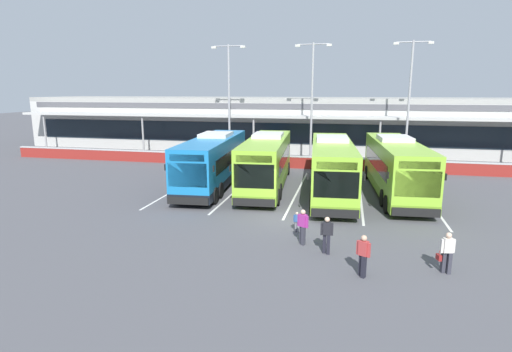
{
  "coord_description": "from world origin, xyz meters",
  "views": [
    {
      "loc": [
        3.16,
        -21.0,
        6.81
      ],
      "look_at": [
        -2.26,
        3.0,
        1.6
      ],
      "focal_mm": 28.4,
      "sensor_mm": 36.0,
      "label": 1
    }
  ],
  "objects_px": {
    "pedestrian_with_handbag": "(447,252)",
    "lamp_post_west": "(229,96)",
    "pedestrian_in_dark_coat": "(327,234)",
    "coach_bus_right_centre": "(396,168)",
    "pedestrian_approaching_bus": "(363,254)",
    "lamp_post_east": "(409,97)",
    "lamp_post_centre": "(312,96)",
    "coach_bus_leftmost": "(213,162)",
    "coach_bus_centre": "(332,168)",
    "pedestrian_child": "(297,221)",
    "pedestrian_near_bin": "(303,226)",
    "coach_bus_left_centre": "(267,163)"
  },
  "relations": [
    {
      "from": "coach_bus_right_centre",
      "to": "pedestrian_approaching_bus",
      "type": "xyz_separation_m",
      "value": [
        -2.46,
        -13.23,
        -0.91
      ]
    },
    {
      "from": "pedestrian_in_dark_coat",
      "to": "coach_bus_centre",
      "type": "bearing_deg",
      "value": 91.39
    },
    {
      "from": "lamp_post_west",
      "to": "lamp_post_centre",
      "type": "height_order",
      "value": "same"
    },
    {
      "from": "coach_bus_left_centre",
      "to": "coach_bus_centre",
      "type": "height_order",
      "value": "same"
    },
    {
      "from": "coach_bus_left_centre",
      "to": "coach_bus_right_centre",
      "type": "xyz_separation_m",
      "value": [
        8.74,
        -0.0,
        0.0
      ]
    },
    {
      "from": "pedestrian_with_handbag",
      "to": "lamp_post_centre",
      "type": "height_order",
      "value": "lamp_post_centre"
    },
    {
      "from": "pedestrian_with_handbag",
      "to": "pedestrian_child",
      "type": "relative_size",
      "value": 1.61
    },
    {
      "from": "coach_bus_leftmost",
      "to": "coach_bus_right_centre",
      "type": "bearing_deg",
      "value": 2.31
    },
    {
      "from": "pedestrian_child",
      "to": "pedestrian_near_bin",
      "type": "bearing_deg",
      "value": -73.77
    },
    {
      "from": "lamp_post_centre",
      "to": "lamp_post_west",
      "type": "bearing_deg",
      "value": -178.46
    },
    {
      "from": "pedestrian_child",
      "to": "pedestrian_with_handbag",
      "type": "bearing_deg",
      "value": -28.89
    },
    {
      "from": "coach_bus_leftmost",
      "to": "pedestrian_approaching_bus",
      "type": "distance_m",
      "value": 16.26
    },
    {
      "from": "pedestrian_with_handbag",
      "to": "coach_bus_leftmost",
      "type": "bearing_deg",
      "value": 138.3
    },
    {
      "from": "coach_bus_centre",
      "to": "lamp_post_west",
      "type": "xyz_separation_m",
      "value": [
        -10.25,
        11.04,
        4.5
      ]
    },
    {
      "from": "pedestrian_with_handbag",
      "to": "lamp_post_east",
      "type": "relative_size",
      "value": 0.15
    },
    {
      "from": "pedestrian_child",
      "to": "pedestrian_approaching_bus",
      "type": "relative_size",
      "value": 0.62
    },
    {
      "from": "coach_bus_left_centre",
      "to": "pedestrian_child",
      "type": "xyz_separation_m",
      "value": [
        3.29,
        -8.88,
        -1.24
      ]
    },
    {
      "from": "coach_bus_left_centre",
      "to": "lamp_post_east",
      "type": "height_order",
      "value": "lamp_post_east"
    },
    {
      "from": "coach_bus_centre",
      "to": "pedestrian_child",
      "type": "xyz_separation_m",
      "value": [
        -1.32,
        -7.76,
        -1.24
      ]
    },
    {
      "from": "coach_bus_right_centre",
      "to": "lamp_post_west",
      "type": "height_order",
      "value": "lamp_post_west"
    },
    {
      "from": "pedestrian_child",
      "to": "lamp_post_east",
      "type": "xyz_separation_m",
      "value": [
        7.36,
        19.08,
        5.75
      ]
    },
    {
      "from": "coach_bus_centre",
      "to": "lamp_post_centre",
      "type": "relative_size",
      "value": 1.12
    },
    {
      "from": "pedestrian_with_handbag",
      "to": "pedestrian_child",
      "type": "height_order",
      "value": "pedestrian_with_handbag"
    },
    {
      "from": "pedestrian_near_bin",
      "to": "coach_bus_leftmost",
      "type": "bearing_deg",
      "value": 127.16
    },
    {
      "from": "coach_bus_left_centre",
      "to": "lamp_post_west",
      "type": "relative_size",
      "value": 1.12
    },
    {
      "from": "coach_bus_leftmost",
      "to": "lamp_post_east",
      "type": "xyz_separation_m",
      "value": [
        14.44,
        10.71,
        4.5
      ]
    },
    {
      "from": "coach_bus_leftmost",
      "to": "coach_bus_centre",
      "type": "bearing_deg",
      "value": -4.19
    },
    {
      "from": "pedestrian_in_dark_coat",
      "to": "pedestrian_child",
      "type": "distance_m",
      "value": 2.91
    },
    {
      "from": "lamp_post_west",
      "to": "coach_bus_left_centre",
      "type": "bearing_deg",
      "value": -60.35
    },
    {
      "from": "coach_bus_left_centre",
      "to": "pedestrian_in_dark_coat",
      "type": "bearing_deg",
      "value": -66.78
    },
    {
      "from": "lamp_post_east",
      "to": "pedestrian_approaching_bus",
      "type": "bearing_deg",
      "value": -100.54
    },
    {
      "from": "pedestrian_with_handbag",
      "to": "lamp_post_west",
      "type": "relative_size",
      "value": 0.15
    },
    {
      "from": "coach_bus_leftmost",
      "to": "pedestrian_with_handbag",
      "type": "bearing_deg",
      "value": -41.7
    },
    {
      "from": "pedestrian_in_dark_coat",
      "to": "lamp_post_west",
      "type": "bearing_deg",
      "value": 116.31
    },
    {
      "from": "pedestrian_near_bin",
      "to": "lamp_post_centre",
      "type": "xyz_separation_m",
      "value": [
        -1.55,
        20.6,
        5.42
      ]
    },
    {
      "from": "coach_bus_leftmost",
      "to": "lamp_post_centre",
      "type": "distance_m",
      "value": 13.02
    },
    {
      "from": "pedestrian_near_bin",
      "to": "lamp_post_east",
      "type": "distance_m",
      "value": 22.45
    },
    {
      "from": "lamp_post_east",
      "to": "coach_bus_right_centre",
      "type": "bearing_deg",
      "value": -100.55
    },
    {
      "from": "pedestrian_in_dark_coat",
      "to": "lamp_post_east",
      "type": "relative_size",
      "value": 0.15
    },
    {
      "from": "coach_bus_right_centre",
      "to": "pedestrian_in_dark_coat",
      "type": "height_order",
      "value": "coach_bus_right_centre"
    },
    {
      "from": "lamp_post_centre",
      "to": "lamp_post_east",
      "type": "bearing_deg",
      "value": 0.45
    },
    {
      "from": "pedestrian_with_handbag",
      "to": "pedestrian_approaching_bus",
      "type": "distance_m",
      "value": 3.24
    },
    {
      "from": "coach_bus_left_centre",
      "to": "pedestrian_approaching_bus",
      "type": "xyz_separation_m",
      "value": [
        6.28,
        -13.23,
        -0.91
      ]
    },
    {
      "from": "pedestrian_in_dark_coat",
      "to": "lamp_post_west",
      "type": "height_order",
      "value": "lamp_post_west"
    },
    {
      "from": "pedestrian_child",
      "to": "lamp_post_west",
      "type": "distance_m",
      "value": 21.6
    },
    {
      "from": "coach_bus_left_centre",
      "to": "lamp_post_west",
      "type": "bearing_deg",
      "value": 119.65
    },
    {
      "from": "pedestrian_child",
      "to": "pedestrian_approaching_bus",
      "type": "distance_m",
      "value": 5.29
    },
    {
      "from": "lamp_post_west",
      "to": "lamp_post_east",
      "type": "distance_m",
      "value": 16.29
    },
    {
      "from": "pedestrian_with_handbag",
      "to": "pedestrian_in_dark_coat",
      "type": "distance_m",
      "value": 4.61
    },
    {
      "from": "pedestrian_child",
      "to": "lamp_post_centre",
      "type": "xyz_separation_m",
      "value": [
        -1.09,
        19.01,
        5.75
      ]
    }
  ]
}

